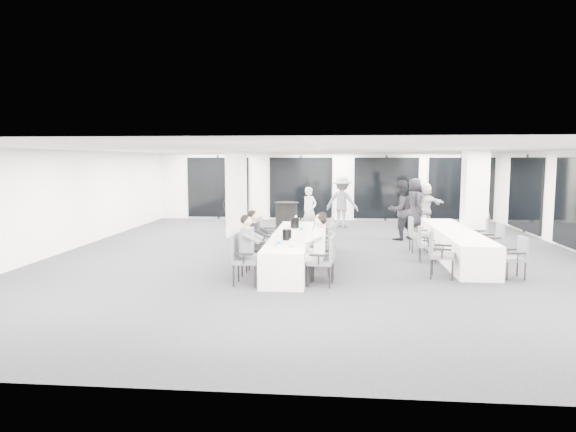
% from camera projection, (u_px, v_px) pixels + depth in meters
% --- Properties ---
extents(room, '(14.04, 16.04, 2.84)m').
position_uv_depth(room, '(352.00, 201.00, 14.37)').
color(room, black).
rests_on(room, ground).
extents(column_left, '(0.60, 0.60, 2.80)m').
position_uv_depth(column_left, '(236.00, 194.00, 16.77)').
color(column_left, silver).
rests_on(column_left, floor).
extents(column_right, '(0.60, 0.60, 2.80)m').
position_uv_depth(column_right, '(474.00, 201.00, 13.96)').
color(column_right, silver).
rests_on(column_right, floor).
extents(banquet_table_main, '(0.90, 5.00, 0.75)m').
position_uv_depth(banquet_table_main, '(291.00, 250.00, 12.33)').
color(banquet_table_main, silver).
rests_on(banquet_table_main, floor).
extents(banquet_table_side, '(0.90, 5.00, 0.75)m').
position_uv_depth(banquet_table_side, '(455.00, 245.00, 13.07)').
color(banquet_table_side, silver).
rests_on(banquet_table_side, floor).
extents(cocktail_table, '(0.82, 0.82, 1.14)m').
position_uv_depth(cocktail_table, '(286.00, 219.00, 16.87)').
color(cocktail_table, black).
rests_on(cocktail_table, floor).
extents(chair_main_left_near, '(0.55, 0.61, 1.04)m').
position_uv_depth(chair_main_left_near, '(242.00, 256.00, 10.42)').
color(chair_main_left_near, '#4A4B51').
rests_on(chair_main_left_near, floor).
extents(chair_main_left_second, '(0.53, 0.58, 0.99)m').
position_uv_depth(chair_main_left_second, '(249.00, 250.00, 11.31)').
color(chair_main_left_second, '#4A4B51').
rests_on(chair_main_left_second, floor).
extents(chair_main_left_mid, '(0.59, 0.62, 0.99)m').
position_uv_depth(chair_main_left_mid, '(254.00, 245.00, 11.93)').
color(chair_main_left_mid, '#4A4B51').
rests_on(chair_main_left_mid, floor).
extents(chair_main_left_fourth, '(0.50, 0.56, 0.95)m').
position_uv_depth(chair_main_left_fourth, '(261.00, 238.00, 13.11)').
color(chair_main_left_fourth, '#4A4B51').
rests_on(chair_main_left_fourth, floor).
extents(chair_main_left_far, '(0.51, 0.57, 0.99)m').
position_uv_depth(chair_main_left_far, '(266.00, 232.00, 13.93)').
color(chair_main_left_far, '#4A4B51').
rests_on(chair_main_left_far, floor).
extents(chair_main_right_near, '(0.57, 0.62, 1.03)m').
position_uv_depth(chair_main_right_near, '(325.00, 257.00, 10.33)').
color(chair_main_right_near, '#4A4B51').
rests_on(chair_main_right_near, floor).
extents(chair_main_right_second, '(0.61, 0.64, 1.00)m').
position_uv_depth(chair_main_right_second, '(325.00, 252.00, 10.95)').
color(chair_main_right_second, '#4A4B51').
rests_on(chair_main_right_second, floor).
extents(chair_main_right_mid, '(0.62, 0.65, 1.02)m').
position_uv_depth(chair_main_right_mid, '(326.00, 243.00, 12.03)').
color(chair_main_right_mid, '#4A4B51').
rests_on(chair_main_right_mid, floor).
extents(chair_main_right_fourth, '(0.57, 0.60, 0.96)m').
position_uv_depth(chair_main_right_fourth, '(327.00, 239.00, 12.93)').
color(chair_main_right_fourth, '#4A4B51').
rests_on(chair_main_right_fourth, floor).
extents(chair_main_right_far, '(0.52, 0.58, 0.98)m').
position_uv_depth(chair_main_right_far, '(327.00, 233.00, 13.77)').
color(chair_main_right_far, '#4A4B51').
rests_on(chair_main_right_far, floor).
extents(chair_side_left_near, '(0.62, 0.65, 1.02)m').
position_uv_depth(chair_side_left_near, '(438.00, 251.00, 11.03)').
color(chair_side_left_near, '#4A4B51').
rests_on(chair_side_left_near, floor).
extents(chair_side_left_mid, '(0.48, 0.52, 0.87)m').
position_uv_depth(chair_side_left_mid, '(425.00, 242.00, 12.78)').
color(chair_side_left_mid, '#4A4B51').
rests_on(chair_side_left_mid, floor).
extents(chair_side_left_far, '(0.50, 0.56, 0.96)m').
position_uv_depth(chair_side_left_far, '(416.00, 232.00, 14.12)').
color(chair_side_left_far, '#4A4B51').
rests_on(chair_side_left_far, floor).
extents(chair_side_right_near, '(0.49, 0.54, 0.90)m').
position_uv_depth(chair_side_right_near, '(517.00, 255.00, 10.98)').
color(chair_side_right_near, '#4A4B51').
rests_on(chair_side_right_near, floor).
extents(chair_side_right_mid, '(0.51, 0.57, 1.01)m').
position_uv_depth(chair_side_right_mid, '(494.00, 240.00, 12.60)').
color(chair_side_right_mid, '#4A4B51').
rests_on(chair_side_right_mid, floor).
extents(chair_side_right_far, '(0.54, 0.59, 0.98)m').
position_uv_depth(chair_side_right_far, '(478.00, 232.00, 13.96)').
color(chair_side_right_far, '#4A4B51').
rests_on(chair_side_right_far, floor).
extents(seated_guest_a, '(0.50, 0.38, 1.44)m').
position_uv_depth(seated_guest_a, '(250.00, 245.00, 10.38)').
color(seated_guest_a, '#56585D').
rests_on(seated_guest_a, floor).
extents(seated_guest_b, '(0.50, 0.38, 1.44)m').
position_uv_depth(seated_guest_b, '(257.00, 239.00, 11.26)').
color(seated_guest_b, black).
rests_on(seated_guest_b, floor).
extents(seated_guest_c, '(0.50, 0.38, 1.44)m').
position_uv_depth(seated_guest_c, '(316.00, 246.00, 10.33)').
color(seated_guest_c, silver).
rests_on(seated_guest_c, floor).
extents(seated_guest_d, '(0.50, 0.38, 1.44)m').
position_uv_depth(seated_guest_d, '(317.00, 241.00, 10.92)').
color(seated_guest_d, silver).
rests_on(seated_guest_d, floor).
extents(standing_guest_a, '(0.83, 0.83, 1.79)m').
position_uv_depth(standing_guest_a, '(310.00, 207.00, 17.80)').
color(standing_guest_a, silver).
rests_on(standing_guest_a, floor).
extents(standing_guest_b, '(1.20, 1.13, 2.14)m').
position_uv_depth(standing_guest_b, '(400.00, 206.00, 16.13)').
color(standing_guest_b, black).
rests_on(standing_guest_b, floor).
extents(standing_guest_c, '(1.54, 1.11, 2.15)m').
position_uv_depth(standing_guest_c, '(342.00, 198.00, 19.15)').
color(standing_guest_c, '#56585D').
rests_on(standing_guest_c, floor).
extents(standing_guest_e, '(0.82, 1.11, 2.07)m').
position_uv_depth(standing_guest_e, '(415.00, 199.00, 19.21)').
color(standing_guest_e, black).
rests_on(standing_guest_e, floor).
extents(standing_guest_f, '(1.80, 0.91, 1.88)m').
position_uv_depth(standing_guest_f, '(425.00, 202.00, 19.36)').
color(standing_guest_f, silver).
rests_on(standing_guest_f, floor).
extents(standing_guest_g, '(0.83, 0.80, 1.78)m').
position_uv_depth(standing_guest_g, '(229.00, 202.00, 19.95)').
color(standing_guest_g, black).
rests_on(standing_guest_g, floor).
extents(standing_guest_h, '(0.97, 0.97, 1.76)m').
position_uv_depth(standing_guest_h, '(479.00, 216.00, 14.97)').
color(standing_guest_h, '#56585D').
rests_on(standing_guest_h, floor).
extents(ice_bucket_near, '(0.20, 0.20, 0.23)m').
position_uv_depth(ice_bucket_near, '(287.00, 235.00, 11.45)').
color(ice_bucket_near, black).
rests_on(ice_bucket_near, banquet_table_main).
extents(ice_bucket_far, '(0.23, 0.23, 0.26)m').
position_uv_depth(ice_bucket_far, '(295.00, 223.00, 13.45)').
color(ice_bucket_far, black).
rests_on(ice_bucket_far, banquet_table_main).
extents(water_bottle_a, '(0.07, 0.07, 0.23)m').
position_uv_depth(water_bottle_a, '(279.00, 242.00, 10.52)').
color(water_bottle_a, silver).
rests_on(water_bottle_a, banquet_table_main).
extents(water_bottle_b, '(0.07, 0.07, 0.23)m').
position_uv_depth(water_bottle_b, '(301.00, 228.00, 12.58)').
color(water_bottle_b, silver).
rests_on(water_bottle_b, banquet_table_main).
extents(water_bottle_c, '(0.07, 0.07, 0.21)m').
position_uv_depth(water_bottle_c, '(296.00, 219.00, 14.49)').
color(water_bottle_c, silver).
rests_on(water_bottle_c, banquet_table_main).
extents(plate_a, '(0.22, 0.22, 0.03)m').
position_uv_depth(plate_a, '(279.00, 245.00, 10.77)').
color(plate_a, white).
rests_on(plate_a, banquet_table_main).
extents(plate_b, '(0.20, 0.20, 0.03)m').
position_uv_depth(plate_b, '(292.00, 247.00, 10.54)').
color(plate_b, white).
rests_on(plate_b, banquet_table_main).
extents(plate_c, '(0.19, 0.19, 0.03)m').
position_uv_depth(plate_c, '(289.00, 238.00, 11.70)').
color(plate_c, white).
rests_on(plate_c, banquet_table_main).
extents(wine_glass, '(0.07, 0.07, 0.19)m').
position_uv_depth(wine_glass, '(291.00, 241.00, 10.40)').
color(wine_glass, silver).
rests_on(wine_glass, banquet_table_main).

